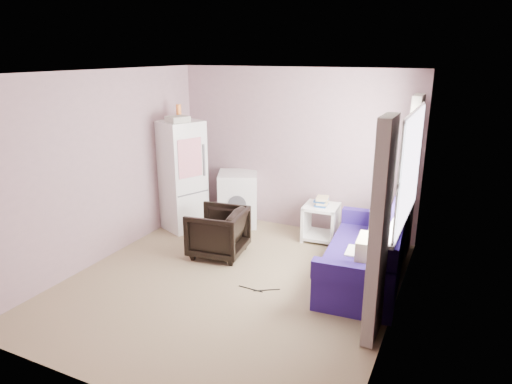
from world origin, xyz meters
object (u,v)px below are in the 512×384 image
fridge (182,175)px  sofa (369,258)px  armchair (218,230)px  side_table (321,220)px  washing_machine (238,198)px

fridge → sofa: fridge is taller
armchair → fridge: fridge is taller
fridge → sofa: 3.16m
fridge → sofa: (3.06, -0.55, -0.56)m
armchair → side_table: (1.12, 1.12, -0.05)m
sofa → washing_machine: bearing=151.1°
side_table → washing_machine: bearing=177.5°
armchair → washing_machine: size_ratio=0.85×
armchair → side_table: size_ratio=1.09×
washing_machine → sofa: washing_machine is taller
armchair → fridge: size_ratio=0.38×
washing_machine → sofa: (2.34, -1.06, -0.14)m
armchair → sofa: 2.05m
armchair → washing_machine: bearing=-173.5°
fridge → side_table: bearing=35.1°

